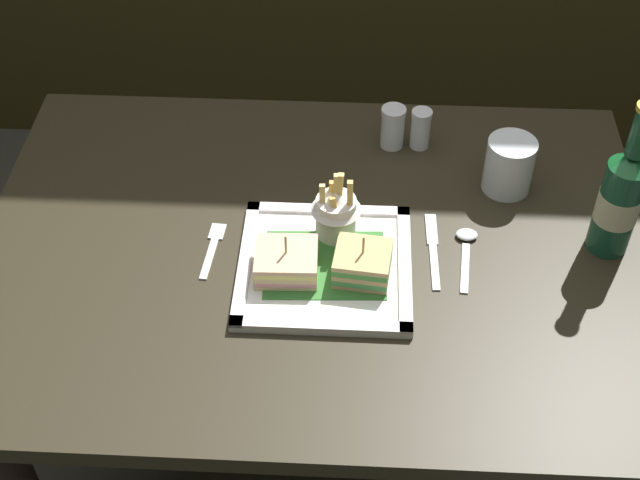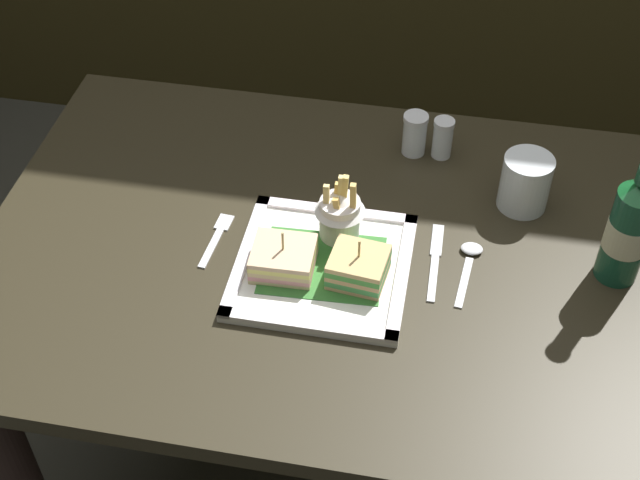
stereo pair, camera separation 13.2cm
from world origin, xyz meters
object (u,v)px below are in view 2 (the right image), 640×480
object	(u,v)px
fries_cup	(340,212)
fork	(217,237)
knife	(435,258)
salt_shaker	(414,136)
square_plate	(323,267)
spoon	(470,258)
water_glass	(525,186)
beer_bottle	(630,226)
pepper_shaker	(442,140)
sandwich_half_left	(283,259)
sandwich_half_right	(358,267)
dining_table	(318,317)

from	to	relation	value
fries_cup	fork	distance (m)	0.21
knife	salt_shaker	size ratio (longest dim) A/B	2.15
square_plate	spoon	distance (m)	0.23
water_glass	fork	world-z (taller)	water_glass
fork	spoon	world-z (taller)	spoon
beer_bottle	pepper_shaker	xyz separation A→B (m)	(-0.29, 0.24, -0.07)
water_glass	knife	xyz separation A→B (m)	(-0.13, -0.15, -0.04)
sandwich_half_left	sandwich_half_right	distance (m)	0.12
knife	square_plate	bearing A→B (deg)	-161.89
fork	salt_shaker	size ratio (longest dim) A/B	1.59
sandwich_half_right	spoon	distance (m)	0.19
fries_cup	pepper_shaker	bearing A→B (deg)	59.97
square_plate	sandwich_half_right	distance (m)	0.07
fork	knife	bearing A→B (deg)	2.66
dining_table	square_plate	size ratio (longest dim) A/B	4.04
fries_cup	salt_shaker	distance (m)	0.26
water_glass	salt_shaker	distance (m)	0.22
water_glass	salt_shaker	bearing A→B (deg)	151.18
fries_cup	knife	world-z (taller)	fries_cup
sandwich_half_left	water_glass	distance (m)	0.42
square_plate	beer_bottle	bearing A→B (deg)	9.56
sandwich_half_left	water_glass	size ratio (longest dim) A/B	1.01
fork	sandwich_half_left	bearing A→B (deg)	-24.57
square_plate	spoon	bearing A→B (deg)	15.74
sandwich_half_right	fries_cup	xyz separation A→B (m)	(-0.04, 0.09, 0.03)
sandwich_half_left	spoon	bearing A→B (deg)	15.85
beer_bottle	dining_table	bearing A→B (deg)	-176.63
knife	sandwich_half_left	bearing A→B (deg)	-162.36
water_glass	salt_shaker	size ratio (longest dim) A/B	1.22
salt_shaker	dining_table	bearing A→B (deg)	-114.67
beer_bottle	knife	distance (m)	0.29
fork	salt_shaker	xyz separation A→B (m)	(0.29, 0.28, 0.03)
sandwich_half_right	knife	distance (m)	0.14
knife	sandwich_half_right	bearing A→B (deg)	-147.11
sandwich_half_left	fork	xyz separation A→B (m)	(-0.12, 0.06, -0.03)
dining_table	beer_bottle	bearing A→B (deg)	3.37
fork	knife	distance (m)	0.35
sandwich_half_right	spoon	xyz separation A→B (m)	(0.17, 0.08, -0.03)
dining_table	fork	xyz separation A→B (m)	(-0.16, -0.01, 0.17)
fries_cup	spoon	world-z (taller)	fries_cup
fork	beer_bottle	bearing A→B (deg)	3.27
square_plate	pepper_shaker	xyz separation A→B (m)	(0.16, 0.32, 0.03)
square_plate	knife	size ratio (longest dim) A/B	1.58
sandwich_half_right	salt_shaker	size ratio (longest dim) A/B	1.17
fries_cup	water_glass	xyz separation A→B (m)	(0.28, 0.14, -0.02)
sandwich_half_left	water_glass	xyz separation A→B (m)	(0.36, 0.23, 0.01)
spoon	fork	bearing A→B (deg)	-176.66
sandwich_half_left	water_glass	bearing A→B (deg)	32.41
sandwich_half_left	knife	size ratio (longest dim) A/B	0.57
dining_table	fork	size ratio (longest dim) A/B	8.62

